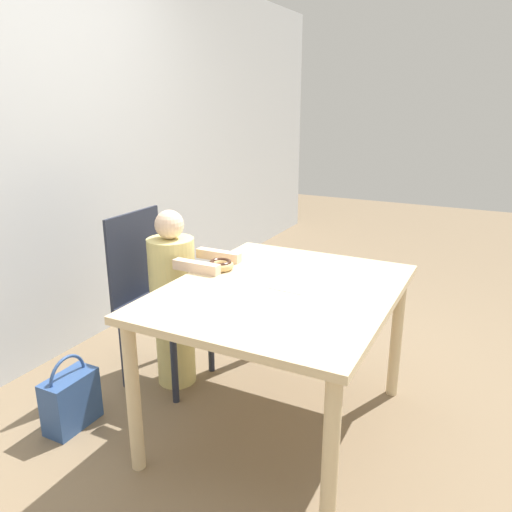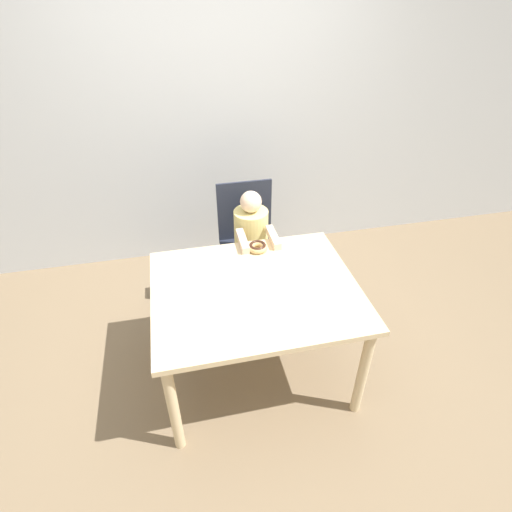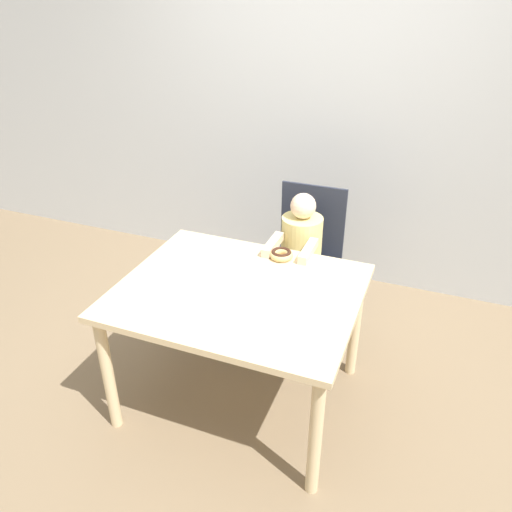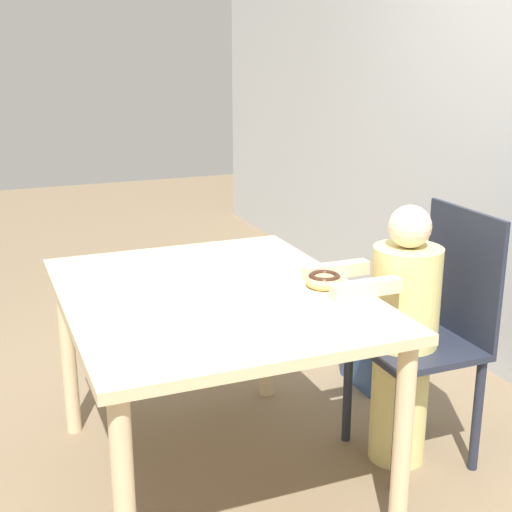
{
  "view_description": "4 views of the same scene",
  "coord_description": "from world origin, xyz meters",
  "views": [
    {
      "loc": [
        -1.93,
        -0.85,
        1.54
      ],
      "look_at": [
        0.04,
        0.15,
        0.85
      ],
      "focal_mm": 35.0,
      "sensor_mm": 36.0,
      "label": 1
    },
    {
      "loc": [
        -0.38,
        -1.75,
        2.24
      ],
      "look_at": [
        0.04,
        0.15,
        0.85
      ],
      "focal_mm": 28.0,
      "sensor_mm": 36.0,
      "label": 2
    },
    {
      "loc": [
        0.85,
        -1.94,
        2.1
      ],
      "look_at": [
        0.04,
        0.15,
        0.85
      ],
      "focal_mm": 35.0,
      "sensor_mm": 36.0,
      "label": 3
    },
    {
      "loc": [
        2.18,
        -0.71,
        1.54
      ],
      "look_at": [
        0.04,
        0.15,
        0.85
      ],
      "focal_mm": 50.0,
      "sensor_mm": 36.0,
      "label": 4
    }
  ],
  "objects": [
    {
      "name": "chair",
      "position": [
        0.12,
        0.82,
        0.5
      ],
      "size": [
        0.43,
        0.41,
        0.96
      ],
      "color": "#232838",
      "rests_on": "ground_plane"
    },
    {
      "name": "ground_plane",
      "position": [
        0.0,
        0.0,
        0.0
      ],
      "size": [
        12.0,
        12.0,
        0.0
      ],
      "primitive_type": "plane",
      "color": "#7A664C"
    },
    {
      "name": "donut",
      "position": [
        0.1,
        0.38,
        0.76
      ],
      "size": [
        0.13,
        0.13,
        0.05
      ],
      "color": "#DBB270",
      "rests_on": "dining_table"
    },
    {
      "name": "dining_table",
      "position": [
        0.0,
        0.0,
        0.64
      ],
      "size": [
        1.21,
        0.99,
        0.73
      ],
      "color": "beige",
      "rests_on": "ground_plane"
    },
    {
      "name": "handbag",
      "position": [
        -0.46,
        0.91,
        0.15
      ],
      "size": [
        0.27,
        0.14,
        0.38
      ],
      "color": "#2D4C84",
      "rests_on": "ground_plane"
    },
    {
      "name": "child_figure",
      "position": [
        0.12,
        0.69,
        0.5
      ],
      "size": [
        0.26,
        0.48,
        1.0
      ],
      "color": "#E0D17F",
      "rests_on": "ground_plane"
    },
    {
      "name": "napkin",
      "position": [
        0.07,
        -0.03,
        0.73
      ],
      "size": [
        0.22,
        0.22,
        0.0
      ],
      "color": "white",
      "rests_on": "dining_table"
    }
  ]
}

